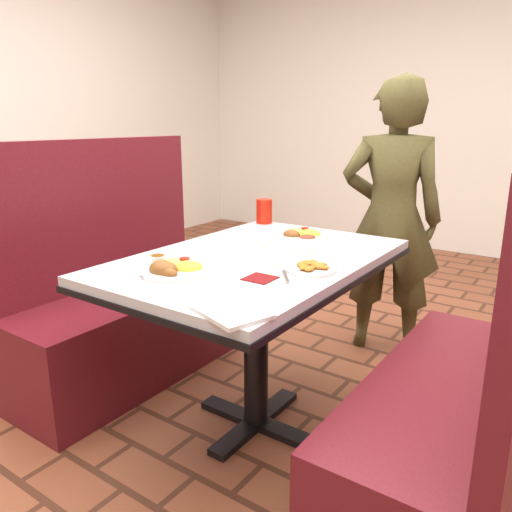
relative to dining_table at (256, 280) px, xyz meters
The scene contains 14 objects.
dining_table is the anchor object (origin of this frame).
booth_bench_left 0.86m from the dining_table, behind, with size 0.47×1.20×1.17m.
booth_bench_right 0.86m from the dining_table, ahead, with size 0.47×1.20×1.17m.
diner_person 1.08m from the dining_table, 82.10° to the left, with size 0.54×0.36×1.48m, color brown.
near_dinner_plate 0.38m from the dining_table, 107.15° to the right, with size 0.25×0.25×0.08m.
far_dinner_plate 0.39m from the dining_table, 91.47° to the left, with size 0.24×0.24×0.06m.
plantain_plate 0.29m from the dining_table, 10.69° to the right, with size 0.18×0.18×0.03m.
maroon_napkin 0.30m from the dining_table, 52.38° to the right, with size 0.10×0.10×0.00m, color #5F0E0F.
spoon_utensil 0.31m from the dining_table, 35.25° to the right, with size 0.01×0.13×0.00m, color silver.
red_tumbler 0.67m from the dining_table, 121.22° to the left, with size 0.08×0.08×0.12m, color red.
paper_napkin 0.61m from the dining_table, 61.42° to the right, with size 0.20×0.15×0.01m, color silver.
knife_utensil 0.37m from the dining_table, 107.92° to the right, with size 0.01×0.18×0.00m, color silver.
fork_utensil 0.43m from the dining_table, 107.81° to the right, with size 0.01×0.15×0.00m, color silver.
lettuce_shreds 0.12m from the dining_table, 56.31° to the left, with size 0.28×0.32×0.00m, color #8ACD52, non-canonical shape.
Camera 1 is at (1.07, -1.53, 1.26)m, focal length 35.00 mm.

